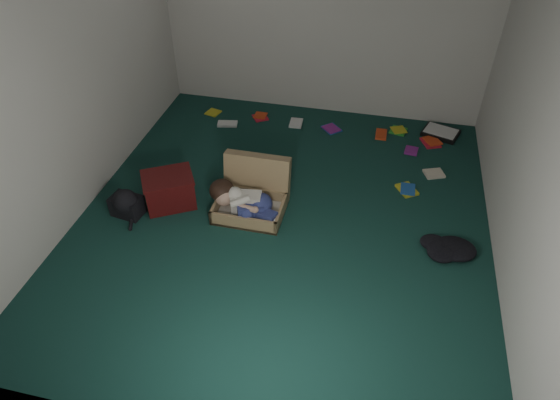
% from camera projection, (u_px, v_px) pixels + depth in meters
% --- Properties ---
extents(floor, '(4.50, 4.50, 0.00)m').
position_uv_depth(floor, '(283.00, 218.00, 5.00)').
color(floor, '#133831').
rests_on(floor, ground).
extents(wall_back, '(4.50, 0.00, 4.50)m').
position_uv_depth(wall_back, '(326.00, 11.00, 5.86)').
color(wall_back, silver).
rests_on(wall_back, ground).
extents(wall_front, '(4.50, 0.00, 4.50)m').
position_uv_depth(wall_front, '(186.00, 315.00, 2.48)').
color(wall_front, silver).
rests_on(wall_front, ground).
extents(wall_left, '(0.00, 4.50, 4.50)m').
position_uv_depth(wall_left, '(69.00, 78.00, 4.51)').
color(wall_left, silver).
rests_on(wall_left, ground).
extents(wall_right, '(0.00, 4.50, 4.50)m').
position_uv_depth(wall_right, '(538.00, 130.00, 3.82)').
color(wall_right, silver).
rests_on(wall_right, ground).
extents(suitcase, '(0.69, 0.67, 0.50)m').
position_uv_depth(suitcase, '(253.00, 195.00, 5.04)').
color(suitcase, tan).
rests_on(suitcase, floor).
extents(person, '(0.74, 0.36, 0.31)m').
position_uv_depth(person, '(243.00, 201.00, 4.90)').
color(person, silver).
rests_on(person, suitcase).
extents(maroon_bin, '(0.63, 0.59, 0.34)m').
position_uv_depth(maroon_bin, '(169.00, 190.00, 5.06)').
color(maroon_bin, '#480F0F').
rests_on(maroon_bin, floor).
extents(backpack, '(0.42, 0.36, 0.23)m').
position_uv_depth(backpack, '(127.00, 205.00, 4.97)').
color(backpack, black).
rests_on(backpack, floor).
extents(clothing_pile, '(0.47, 0.42, 0.13)m').
position_uv_depth(clothing_pile, '(446.00, 250.00, 4.55)').
color(clothing_pile, black).
rests_on(clothing_pile, floor).
extents(paper_tray, '(0.49, 0.43, 0.06)m').
position_uv_depth(paper_tray, '(441.00, 133.00, 6.17)').
color(paper_tray, black).
rests_on(paper_tray, floor).
extents(book_scatter, '(3.03, 1.39, 0.02)m').
position_uv_depth(book_scatter, '(341.00, 138.00, 6.12)').
color(book_scatter, gold).
rests_on(book_scatter, floor).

